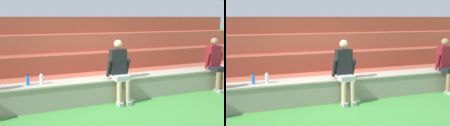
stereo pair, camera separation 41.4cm
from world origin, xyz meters
The scene contains 8 objects.
ground_plane centered at (0.00, 0.00, 0.00)m, with size 80.00×80.00×0.00m, color #428E3D.
stone_seating_wall centered at (0.00, 0.27, 0.29)m, with size 8.66×0.58×0.55m.
brick_bleachers centered at (0.00, 2.19, 0.74)m, with size 11.20×2.26×1.97m.
person_left_of_center centered at (0.22, 0.02, 0.78)m, with size 0.55×0.55×1.45m.
person_center centered at (3.05, -0.02, 0.75)m, with size 0.52×0.56×1.42m.
water_bottle_center_gap centered at (-1.79, 0.27, 0.66)m, with size 0.07×0.07×0.24m.
water_bottle_near_right centered at (-1.50, 0.28, 0.65)m, with size 0.07×0.07×0.22m.
plastic_cup_left_end centered at (3.34, 0.22, 0.61)m, with size 0.08×0.08×0.11m, color red.
Camera 1 is at (-2.33, -5.49, 1.96)m, focal length 43.25 mm.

